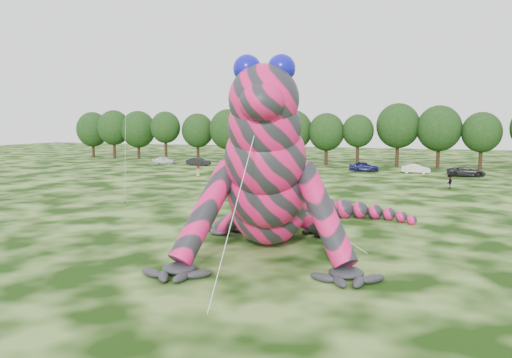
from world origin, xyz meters
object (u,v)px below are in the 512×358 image
object	(u,v)px
car_6	(466,171)
spectator_0	(228,181)
tree_0	(93,135)
car_5	(416,169)
tree_10	(398,135)
car_3	(297,166)
car_1	(199,161)
tree_5	(228,136)
car_4	(364,166)
car_0	(164,160)
inflatable_gecko	(270,155)
car_2	(242,163)
tree_7	(293,137)
tree_9	(358,140)
spectator_2	(449,182)
tree_4	(198,137)
tree_2	(138,135)
tree_3	(166,136)
tree_8	(326,139)
tree_11	(439,137)
spectator_4	(198,171)
spectator_5	(308,192)
tree_12	(481,141)
tree_6	(253,137)
tree_1	(114,134)

from	to	relation	value
car_6	spectator_0	xyz separation A→B (m)	(-24.92, -23.86, 0.24)
tree_0	car_5	size ratio (longest dim) A/B	2.38
tree_10	car_3	distance (m)	18.72
tree_0	car_1	distance (m)	31.86
tree_5	car_3	xyz separation A→B (m)	(16.67, -11.61, -4.18)
car_4	car_0	bearing A→B (deg)	77.32
inflatable_gecko	car_2	xyz separation A→B (m)	(-21.28, 47.46, -4.73)
tree_7	tree_9	distance (m)	11.17
spectator_2	spectator_0	xyz separation A→B (m)	(-22.67, -9.36, 0.14)
tree_4	inflatable_gecko	bearing A→B (deg)	-58.98
tree_10	car_5	bearing A→B (deg)	-70.60
car_4	spectator_0	distance (m)	28.11
car_4	spectator_0	size ratio (longest dim) A/B	2.39
tree_10	car_0	xyz separation A→B (m)	(-39.15, -8.87, -4.58)
inflatable_gecko	car_4	bearing A→B (deg)	76.04
tree_2	car_4	bearing A→B (deg)	-12.48
tree_3	car_4	size ratio (longest dim) A/B	2.12
tree_8	car_6	bearing A→B (deg)	-25.93
tree_7	car_3	distance (m)	11.36
car_4	car_2	bearing A→B (deg)	77.84
tree_7	tree_11	world-z (taller)	tree_11
car_2	spectator_4	bearing A→B (deg)	-173.04
tree_5	tree_10	distance (m)	30.52
tree_3	tree_5	size ratio (longest dim) A/B	0.96
spectator_5	car_2	bearing A→B (deg)	144.22
tree_5	tree_9	distance (m)	24.22
tree_11	tree_3	bearing A→B (deg)	-178.70
tree_12	spectator_5	distance (m)	43.27
tree_10	car_3	size ratio (longest dim) A/B	2.12
tree_6	car_3	world-z (taller)	tree_6
inflatable_gecko	tree_1	xyz separation A→B (m)	(-53.10, 56.52, -0.46)
tree_8	tree_1	bearing A→B (deg)	178.62
tree_4	spectator_5	world-z (taller)	tree_4
car_4	spectator_5	xyz separation A→B (m)	(-0.75, -30.23, 0.06)
tree_5	car_0	distance (m)	12.98
tree_8	tree_12	distance (m)	24.24
inflatable_gecko	car_3	xyz separation A→B (m)	(-11.19, 45.29, -4.64)
spectator_4	tree_12	bearing A→B (deg)	62.65
inflatable_gecko	spectator_0	world-z (taller)	inflatable_gecko
tree_11	spectator_5	distance (m)	41.67
tree_3	car_3	distance (m)	31.26
car_0	car_4	size ratio (longest dim) A/B	0.89
tree_12	spectator_0	xyz separation A→B (m)	(-27.35, -35.22, -3.56)
tree_0	car_2	distance (m)	39.59
tree_5	tree_8	world-z (taller)	tree_5
spectator_4	inflatable_gecko	bearing A→B (deg)	-27.78
inflatable_gecko	tree_4	xyz separation A→B (m)	(-34.38, 57.18, -0.83)
tree_9	car_2	distance (m)	19.83
car_0	car_6	distance (m)	49.45
tree_10	car_3	world-z (taller)	tree_10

